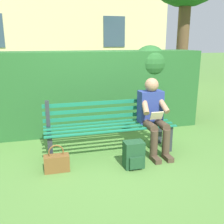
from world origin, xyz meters
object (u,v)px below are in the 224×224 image
(park_bench, at_px, (109,124))
(backpack, at_px, (134,155))
(person_seated, at_px, (153,114))
(handbag, at_px, (57,163))

(park_bench, height_order, backpack, park_bench)
(person_seated, distance_m, handbag, 1.66)
(person_seated, distance_m, backpack, 0.81)
(park_bench, distance_m, person_seated, 0.72)
(backpack, height_order, handbag, handbag)
(handbag, bearing_deg, park_bench, -150.70)
(person_seated, relative_size, backpack, 3.07)
(park_bench, bearing_deg, person_seated, 164.74)
(person_seated, bearing_deg, handbag, 11.19)
(backpack, relative_size, handbag, 0.99)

